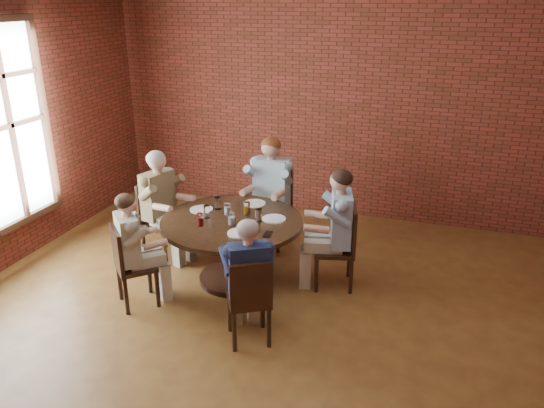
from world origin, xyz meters
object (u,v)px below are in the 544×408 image
(diner_e, at_px, (248,281))
(smartphone, at_px, (268,234))
(diner_d, at_px, (135,250))
(diner_c, at_px, (162,206))
(diner_b, at_px, (270,193))
(chair_a, at_px, (342,243))
(chair_c, at_px, (158,216))
(chair_d, at_px, (129,263))
(diner_a, at_px, (335,229))
(chair_e, at_px, (250,298))
(dining_table, at_px, (233,238))
(chair_b, at_px, (273,203))

(diner_e, distance_m, smartphone, 0.75)
(diner_d, height_order, diner_e, diner_e)
(diner_c, bearing_deg, diner_b, -39.97)
(chair_a, xyz_separation_m, chair_c, (-2.28, 0.02, -0.00))
(chair_a, height_order, diner_e, diner_e)
(chair_a, distance_m, diner_b, 1.34)
(diner_b, height_order, diner_e, diner_b)
(diner_b, bearing_deg, chair_d, -111.33)
(diner_c, bearing_deg, smartphone, -93.42)
(diner_b, xyz_separation_m, diner_e, (0.48, -2.02, -0.09))
(chair_d, height_order, diner_d, diner_d)
(chair_a, xyz_separation_m, diner_a, (-0.08, -0.02, 0.16))
(diner_b, distance_m, chair_e, 2.15)
(dining_table, distance_m, chair_e, 1.20)
(diner_a, relative_size, smartphone, 9.12)
(diner_b, xyz_separation_m, diner_c, (-1.10, -0.75, -0.03))
(chair_d, xyz_separation_m, smartphone, (1.30, 0.57, 0.27))
(dining_table, height_order, chair_c, chair_c)
(chair_a, bearing_deg, diner_a, -90.00)
(chair_e, height_order, smartphone, chair_e)
(chair_c, bearing_deg, diner_d, -145.97)
(dining_table, relative_size, diner_a, 1.16)
(chair_a, xyz_separation_m, diner_d, (-1.93, -1.05, 0.10))
(smartphone, bearing_deg, diner_d, -161.82)
(chair_c, relative_size, diner_c, 0.70)
(diner_a, xyz_separation_m, diner_e, (-0.53, -1.25, -0.06))
(chair_a, xyz_separation_m, smartphone, (-0.67, -0.53, 0.24))
(chair_d, bearing_deg, diner_e, -141.90)
(chair_a, bearing_deg, smartphone, -65.62)
(chair_e, relative_size, diner_e, 0.72)
(chair_b, xyz_separation_m, chair_c, (-1.20, -0.82, -0.01))
(diner_a, relative_size, diner_c, 1.00)
(chair_b, relative_size, diner_e, 0.79)
(chair_a, relative_size, diner_a, 0.70)
(dining_table, height_order, chair_a, chair_a)
(smartphone, bearing_deg, chair_e, -87.11)
(chair_c, height_order, diner_d, diner_d)
(diner_d, height_order, smartphone, diner_d)
(diner_b, bearing_deg, chair_a, -30.13)
(dining_table, xyz_separation_m, smartphone, (0.50, -0.24, 0.23))
(dining_table, height_order, diner_e, diner_e)
(diner_d, bearing_deg, chair_d, 90.00)
(chair_e, distance_m, smartphone, 0.85)
(diner_d, bearing_deg, diner_c, -30.67)
(diner_b, bearing_deg, chair_e, -71.74)
(dining_table, height_order, diner_c, diner_c)
(chair_c, bearing_deg, diner_a, -75.24)
(diner_b, distance_m, diner_d, 1.99)
(chair_a, bearing_deg, chair_d, -74.96)
(diner_b, distance_m, smartphone, 1.35)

